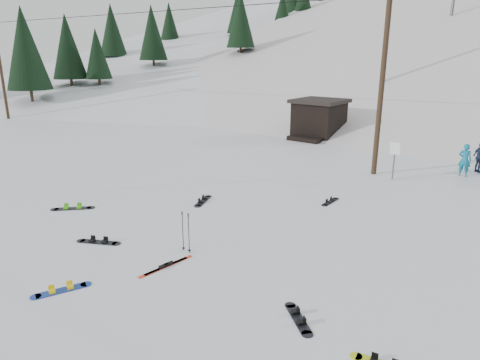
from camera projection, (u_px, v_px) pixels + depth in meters
The scene contains 19 objects.
ground at pixel (123, 264), 12.56m from camera, with size 200.00×200.00×0.00m, color white.
ski_slope at pixel (470, 192), 57.24m from camera, with size 60.00×75.00×45.00m, color silver.
ridge_left at pixel (230, 155), 73.17m from camera, with size 34.00×85.00×38.00m, color white.
treeline_left at pixel (205, 94), 62.83m from camera, with size 20.00×64.00×10.00m, color black, non-canonical shape.
utility_pole at pixel (382, 80), 20.52m from camera, with size 2.00×0.26×9.00m.
utility_pole_left at pixel (1, 67), 38.55m from camera, with size 2.00×0.26×9.00m.
trail_sign at pixel (395, 154), 20.53m from camera, with size 0.50×0.09×1.85m.
lift_hut at pixel (319, 119), 30.85m from camera, with size 3.40×4.10×2.75m.
lift_tower_near at pixel (387, 28), 35.18m from camera, with size 2.20×0.36×8.00m.
hero_snowboard at pixel (61, 290), 11.12m from camera, with size 0.73×1.43×0.11m.
hero_skis at pixel (166, 266), 12.38m from camera, with size 0.29×1.86×0.10m.
ski_poles at pixel (186, 232), 13.17m from camera, with size 0.36×0.09×1.29m.
board_scatter_a at pixel (99, 242), 13.95m from camera, with size 1.38×0.87×0.11m.
board_scatter_b at pixel (203, 201), 17.79m from camera, with size 0.79×1.47×0.11m.
board_scatter_c at pixel (73, 208), 16.94m from camera, with size 1.26×1.33×0.12m.
board_scatter_d at pixel (298, 318), 9.93m from camera, with size 1.16×0.99×0.10m.
board_scatter_f at pixel (330, 202), 17.71m from camera, with size 0.26×1.32×0.09m.
skier_teal at pixel (465, 160), 21.25m from camera, with size 0.60×0.39×1.64m, color #0D6C89.
skier_navy at pixel (480, 157), 21.90m from camera, with size 0.94×0.39×1.60m, color #1B2845.
Camera 1 is at (9.74, -6.72, 5.96)m, focal length 32.00 mm.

